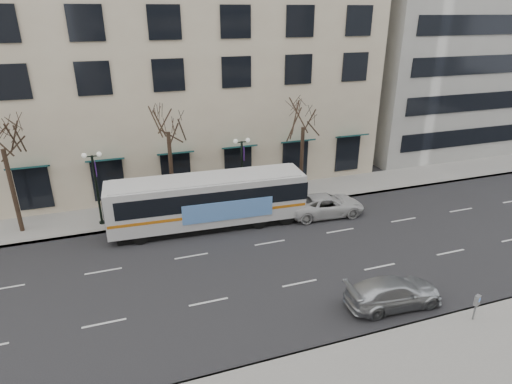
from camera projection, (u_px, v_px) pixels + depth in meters
name	position (u px, v px, depth m)	size (l,w,h in m)	color
ground	(199.00, 277.00, 23.51)	(160.00, 160.00, 0.00)	black
sidewalk_far	(239.00, 201.00, 32.80)	(80.00, 4.00, 0.15)	gray
building_hotel	(119.00, 30.00, 36.53)	(40.00, 20.00, 24.00)	#C2B094
tree_far_mid	(167.00, 118.00, 28.48)	(3.60, 3.60, 8.55)	black
tree_far_right	(304.00, 115.00, 31.61)	(3.60, 3.60, 8.06)	black
lamp_post_left	(97.00, 185.00, 28.03)	(1.22, 0.45, 5.21)	black
lamp_post_right	(242.00, 169.00, 30.98)	(1.22, 0.45, 5.21)	black
city_bus	(209.00, 200.00, 28.38)	(13.12, 3.48, 3.52)	silver
silver_car	(394.00, 292.00, 21.06)	(2.00, 4.92, 1.43)	#B7BBBF
white_pickup	(326.00, 205.00, 30.44)	(2.51, 5.44, 1.51)	silver
pay_station	(477.00, 302.00, 19.71)	(0.33, 0.28, 1.32)	gray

